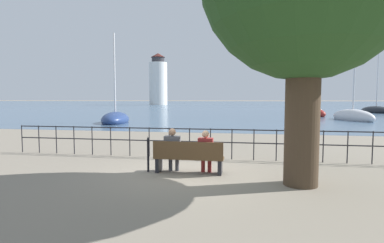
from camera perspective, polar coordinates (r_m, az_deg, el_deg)
name	(u,v)px	position (r m, az deg, el deg)	size (l,w,h in m)	color
ground_plane	(189,173)	(8.48, -0.59, -9.73)	(1000.00, 1000.00, 0.00)	gray
harbor_water	(242,103)	(168.03, 9.49, 3.51)	(600.00, 300.00, 0.01)	#47607A
park_bench	(188,158)	(8.32, -0.68, -6.91)	(1.94, 0.45, 0.90)	brown
seated_person_left	(173,148)	(8.45, -3.73, -5.08)	(0.43, 0.35, 1.24)	#4C4C51
seated_person_right	(206,150)	(8.29, 2.63, -5.40)	(0.41, 0.35, 1.20)	maroon
promenade_railing	(200,138)	(10.38, 1.52, -3.24)	(13.97, 0.04, 1.05)	black
closed_umbrella	(148,152)	(8.56, -8.36, -5.78)	(0.09, 0.09, 1.01)	black
sailboat_0	(307,113)	(40.10, 21.06, 1.60)	(4.37, 7.34, 13.07)	maroon
sailboat_1	(376,110)	(52.98, 31.65, 1.80)	(3.63, 6.78, 12.76)	black
sailboat_2	(115,119)	(26.88, -14.38, 0.42)	(3.48, 5.42, 8.10)	navy
sailboat_3	(353,117)	(32.91, 28.28, 0.81)	(3.35, 5.91, 9.09)	silver
sailboat_4	(315,111)	(51.04, 22.32, 1.93)	(3.08, 5.30, 8.59)	white
harbor_lighthouse	(158,81)	(108.71, -6.46, 7.68)	(6.39, 6.39, 18.41)	white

